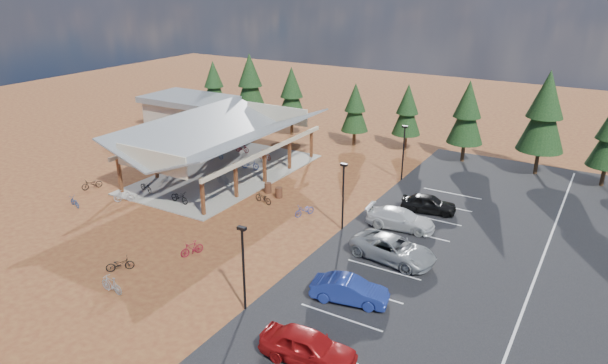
{
  "coord_description": "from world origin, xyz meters",
  "views": [
    {
      "loc": [
        21.11,
        -30.6,
        17.61
      ],
      "look_at": [
        0.53,
        3.98,
        2.21
      ],
      "focal_mm": 32.0,
      "sensor_mm": 36.0,
      "label": 1
    }
  ],
  "objects_px": {
    "lamp_post_2": "(403,149)",
    "bike_3": "(242,148)",
    "bike_4": "(179,197)",
    "bike_9": "(124,196)",
    "outbuilding": "(190,112)",
    "car_0": "(308,346)",
    "bike_10": "(75,202)",
    "car_3": "(400,219)",
    "car_1": "(350,290)",
    "bike_8": "(92,184)",
    "bike_2": "(217,154)",
    "trash_bin_1": "(268,188)",
    "bike_12": "(120,264)",
    "bike_5": "(223,179)",
    "bike_1": "(170,174)",
    "bike_7": "(264,155)",
    "car_4": "(429,203)",
    "bike_0": "(146,187)",
    "lamp_post_0": "(243,263)",
    "bike_14": "(304,210)",
    "bike_11": "(192,248)",
    "car_2": "(393,249)",
    "bike_16": "(263,198)",
    "trash_bin_0": "(279,193)",
    "bike_pavilion": "(223,135)",
    "bike_6": "(250,164)"
  },
  "relations": [
    {
      "from": "bike_pavilion",
      "to": "bike_11",
      "type": "height_order",
      "value": "bike_pavilion"
    },
    {
      "from": "bike_5",
      "to": "car_2",
      "type": "bearing_deg",
      "value": -97.04
    },
    {
      "from": "bike_9",
      "to": "bike_14",
      "type": "xyz_separation_m",
      "value": [
        14.28,
        5.25,
        -0.04
      ]
    },
    {
      "from": "lamp_post_0",
      "to": "car_3",
      "type": "xyz_separation_m",
      "value": [
        3.64,
        14.31,
        -2.2
      ]
    },
    {
      "from": "outbuilding",
      "to": "trash_bin_1",
      "type": "relative_size",
      "value": 12.22
    },
    {
      "from": "bike_2",
      "to": "car_0",
      "type": "relative_size",
      "value": 0.33
    },
    {
      "from": "trash_bin_0",
      "to": "bike_3",
      "type": "height_order",
      "value": "bike_3"
    },
    {
      "from": "bike_5",
      "to": "bike_16",
      "type": "bearing_deg",
      "value": -97.9
    },
    {
      "from": "car_0",
      "to": "bike_pavilion",
      "type": "bearing_deg",
      "value": 42.32
    },
    {
      "from": "bike_2",
      "to": "bike_11",
      "type": "bearing_deg",
      "value": -141.23
    },
    {
      "from": "outbuilding",
      "to": "car_3",
      "type": "bearing_deg",
      "value": -22.75
    },
    {
      "from": "bike_4",
      "to": "bike_16",
      "type": "height_order",
      "value": "bike_4"
    },
    {
      "from": "car_0",
      "to": "bike_1",
      "type": "bearing_deg",
      "value": 52.71
    },
    {
      "from": "outbuilding",
      "to": "car_2",
      "type": "relative_size",
      "value": 1.93
    },
    {
      "from": "bike_2",
      "to": "car_1",
      "type": "bearing_deg",
      "value": -121.1
    },
    {
      "from": "bike_1",
      "to": "bike_7",
      "type": "relative_size",
      "value": 0.88
    },
    {
      "from": "bike_pavilion",
      "to": "bike_4",
      "type": "bearing_deg",
      "value": -79.86
    },
    {
      "from": "outbuilding",
      "to": "car_0",
      "type": "bearing_deg",
      "value": -41.19
    },
    {
      "from": "bike_10",
      "to": "bike_12",
      "type": "xyz_separation_m",
      "value": [
        11.18,
        -5.21,
        0.05
      ]
    },
    {
      "from": "bike_4",
      "to": "bike_8",
      "type": "distance_m",
      "value": 9.07
    },
    {
      "from": "bike_5",
      "to": "car_3",
      "type": "xyz_separation_m",
      "value": [
        16.94,
        -0.34,
        0.18
      ]
    },
    {
      "from": "bike_14",
      "to": "bike_9",
      "type": "bearing_deg",
      "value": -136.5
    },
    {
      "from": "car_1",
      "to": "car_4",
      "type": "distance_m",
      "value": 14.53
    },
    {
      "from": "bike_10",
      "to": "bike_12",
      "type": "distance_m",
      "value": 12.33
    },
    {
      "from": "bike_2",
      "to": "car_4",
      "type": "height_order",
      "value": "car_4"
    },
    {
      "from": "lamp_post_2",
      "to": "bike_3",
      "type": "xyz_separation_m",
      "value": [
        -17.41,
        -1.06,
        -2.38
      ]
    },
    {
      "from": "bike_8",
      "to": "car_4",
      "type": "xyz_separation_m",
      "value": [
        27.08,
        10.23,
        0.3
      ]
    },
    {
      "from": "bike_5",
      "to": "bike_16",
      "type": "relative_size",
      "value": 0.91
    },
    {
      "from": "bike_10",
      "to": "car_3",
      "type": "bearing_deg",
      "value": 126.75
    },
    {
      "from": "bike_14",
      "to": "car_2",
      "type": "xyz_separation_m",
      "value": [
        8.59,
        -3.08,
        0.36
      ]
    },
    {
      "from": "bike_4",
      "to": "bike_11",
      "type": "xyz_separation_m",
      "value": [
        6.79,
        -6.11,
        -0.1
      ]
    },
    {
      "from": "car_2",
      "to": "car_3",
      "type": "xyz_separation_m",
      "value": [
        -1.35,
        4.79,
        -0.05
      ]
    },
    {
      "from": "bike_7",
      "to": "car_2",
      "type": "bearing_deg",
      "value": -118.0
    },
    {
      "from": "bike_2",
      "to": "bike_3",
      "type": "height_order",
      "value": "bike_3"
    },
    {
      "from": "bike_6",
      "to": "car_0",
      "type": "height_order",
      "value": "car_0"
    },
    {
      "from": "bike_4",
      "to": "bike_9",
      "type": "height_order",
      "value": "bike_4"
    },
    {
      "from": "outbuilding",
      "to": "bike_9",
      "type": "relative_size",
      "value": 6.45
    },
    {
      "from": "bike_2",
      "to": "bike_4",
      "type": "xyz_separation_m",
      "value": [
        4.74,
        -10.64,
        0.09
      ]
    },
    {
      "from": "trash_bin_0",
      "to": "trash_bin_1",
      "type": "xyz_separation_m",
      "value": [
        -1.4,
        0.43,
        0.0
      ]
    },
    {
      "from": "lamp_post_2",
      "to": "bike_8",
      "type": "relative_size",
      "value": 2.87
    },
    {
      "from": "car_0",
      "to": "car_1",
      "type": "bearing_deg",
      "value": 1.1
    },
    {
      "from": "bike_10",
      "to": "bike_16",
      "type": "height_order",
      "value": "bike_16"
    },
    {
      "from": "bike_2",
      "to": "bike_3",
      "type": "distance_m",
      "value": 3.07
    },
    {
      "from": "outbuilding",
      "to": "trash_bin_0",
      "type": "bearing_deg",
      "value": -31.58
    },
    {
      "from": "bike_7",
      "to": "car_1",
      "type": "height_order",
      "value": "car_1"
    },
    {
      "from": "trash_bin_1",
      "to": "bike_12",
      "type": "distance_m",
      "value": 15.76
    },
    {
      "from": "bike_0",
      "to": "car_0",
      "type": "height_order",
      "value": "car_0"
    },
    {
      "from": "bike_16",
      "to": "bike_7",
      "type": "bearing_deg",
      "value": -133.6
    },
    {
      "from": "outbuilding",
      "to": "car_4",
      "type": "xyz_separation_m",
      "value": [
        33.48,
        -9.81,
        -1.26
      ]
    },
    {
      "from": "bike_3",
      "to": "bike_1",
      "type": "bearing_deg",
      "value": 170.26
    }
  ]
}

